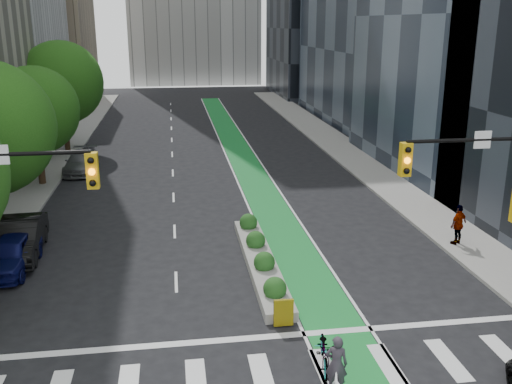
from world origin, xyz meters
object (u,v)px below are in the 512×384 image
object	(u,v)px
pedestrian_far	(458,224)
parked_car_left_far	(81,162)
parked_car_left_mid	(20,238)
parked_car_left_near	(11,253)
median_planter	(261,259)
bicycle	(325,351)
cyclist	(336,364)

from	to	relation	value
pedestrian_far	parked_car_left_far	bearing A→B (deg)	-70.44
parked_car_left_mid	parked_car_left_far	distance (m)	15.40
parked_car_left_near	parked_car_left_far	world-z (taller)	parked_car_left_near
parked_car_left_mid	pedestrian_far	distance (m)	20.42
median_planter	bicycle	size ratio (longest dim) A/B	4.97
bicycle	parked_car_left_mid	distance (m)	15.65
parked_car_left_far	bicycle	bearing A→B (deg)	-66.52
cyclist	pedestrian_far	size ratio (longest dim) A/B	0.91
cyclist	parked_car_left_mid	xyz separation A→B (m)	(-11.50, 11.85, -0.03)
median_planter	cyclist	distance (m)	9.09
cyclist	pedestrian_far	xyz separation A→B (m)	(8.83, 9.94, 0.24)
parked_car_left_mid	pedestrian_far	world-z (taller)	pedestrian_far
bicycle	pedestrian_far	world-z (taller)	pedestrian_far
cyclist	parked_car_left_near	size ratio (longest dim) A/B	0.40
parked_car_left_near	cyclist	bearing A→B (deg)	-38.70
parked_car_left_near	pedestrian_far	xyz separation A→B (m)	(20.33, -0.31, 0.36)
median_planter	cyclist	bearing A→B (deg)	-84.94
bicycle	pedestrian_far	size ratio (longest dim) A/B	1.06
bicycle	parked_car_left_mid	xyz separation A→B (m)	(-11.50, 10.61, 0.32)
bicycle	parked_car_left_near	size ratio (longest dim) A/B	0.46
bicycle	cyclist	world-z (taller)	cyclist
cyclist	parked_car_left_near	bearing A→B (deg)	-23.58
parked_car_left_far	cyclist	bearing A→B (deg)	-67.46
parked_car_left_mid	parked_car_left_far	xyz separation A→B (m)	(0.57, 15.39, -0.13)
parked_car_left_near	parked_car_left_mid	xyz separation A→B (m)	(0.00, 1.59, 0.09)
bicycle	parked_car_left_mid	bearing A→B (deg)	147.62
parked_car_left_near	pedestrian_far	distance (m)	20.34
parked_car_left_mid	median_planter	bearing A→B (deg)	-18.16
bicycle	parked_car_left_near	distance (m)	14.62
bicycle	parked_car_left_far	size ratio (longest dim) A/B	0.41
median_planter	pedestrian_far	distance (m)	9.71
parked_car_left_far	pedestrian_far	size ratio (longest dim) A/B	2.59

